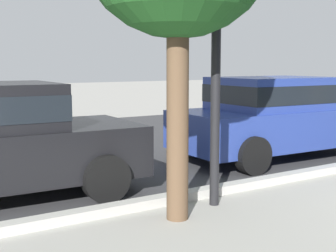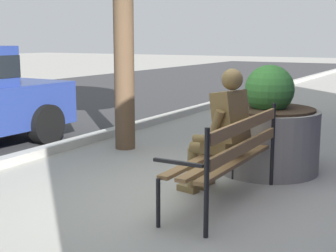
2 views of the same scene
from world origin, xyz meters
The scene contains 3 objects.
street_surface centered at (0.00, 7.50, 0.00)m, with size 60.00×9.00×0.01m, color #38383A.
parked_car_blue centered at (-0.10, 4.30, 0.84)m, with size 4.16×2.04×1.56m.
lamp_post centered at (-2.97, 2.54, 2.55)m, with size 0.32×0.32×3.90m.
Camera 1 is at (-6.66, -2.10, 1.81)m, focal length 50.25 mm.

